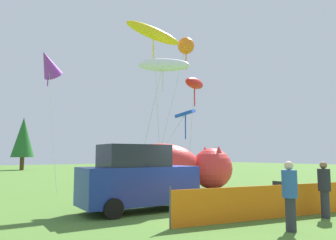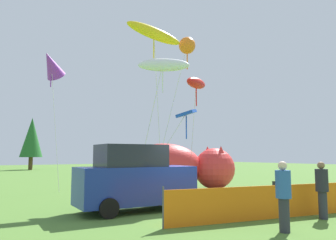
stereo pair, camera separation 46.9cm
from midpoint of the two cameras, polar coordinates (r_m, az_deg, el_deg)
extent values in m
plane|color=#4C752D|center=(12.02, 4.33, -15.50)|extent=(120.00, 120.00, 0.00)
cube|color=navy|center=(11.79, -4.46, -11.21)|extent=(4.21, 1.89, 1.29)
cube|color=#1E232D|center=(11.66, -5.34, -6.20)|extent=(2.36, 1.65, 0.77)
cylinder|color=black|center=(13.15, -0.85, -13.30)|extent=(0.65, 0.27, 0.64)
cylinder|color=black|center=(11.78, 3.05, -14.14)|extent=(0.65, 0.27, 0.64)
cylinder|color=black|center=(12.13, -11.79, -13.79)|extent=(0.65, 0.27, 0.64)
cylinder|color=black|center=(10.63, -9.01, -14.95)|extent=(0.65, 0.27, 0.64)
cube|color=black|center=(14.30, 20.10, -11.83)|extent=(0.53, 0.53, 0.03)
cube|color=black|center=(14.07, 19.49, -11.00)|extent=(0.05, 0.49, 0.46)
cylinder|color=#A5A5AD|center=(14.62, 19.91, -12.58)|extent=(0.02, 0.02, 0.45)
cylinder|color=#A5A5AD|center=(14.38, 21.38, -12.65)|extent=(0.02, 0.02, 0.45)
cylinder|color=#A5A5AD|center=(14.27, 18.88, -12.79)|extent=(0.02, 0.02, 0.45)
cylinder|color=#A5A5AD|center=(14.02, 20.36, -12.87)|extent=(0.02, 0.02, 0.45)
ellipsoid|color=red|center=(18.84, -0.04, -8.09)|extent=(5.05, 4.31, 2.62)
ellipsoid|color=yellow|center=(18.87, -0.04, -9.88)|extent=(3.37, 3.02, 1.18)
sphere|color=red|center=(19.38, 8.77, -8.35)|extent=(2.36, 2.36, 2.36)
cone|color=red|center=(19.81, 7.58, -5.59)|extent=(0.66, 0.66, 0.71)
cone|color=red|center=(18.93, 9.92, -5.53)|extent=(0.66, 0.66, 0.71)
cube|color=orange|center=(11.00, 18.57, -13.41)|extent=(7.02, 1.40, 1.02)
cylinder|color=#4C4C51|center=(9.11, 0.67, -14.99)|extent=(0.05, 0.05, 1.12)
cylinder|color=#2D2D38|center=(11.61, 26.45, -13.14)|extent=(0.26, 0.26, 0.83)
cylinder|color=#26262D|center=(11.54, 26.27, -9.38)|extent=(0.38, 0.38, 0.69)
sphere|color=#8C6647|center=(11.51, 26.16, -7.10)|extent=(0.23, 0.23, 0.23)
cylinder|color=#2D2D38|center=(9.30, 21.01, -15.23)|extent=(0.27, 0.27, 0.86)
cylinder|color=#2D59A5|center=(9.21, 20.82, -10.40)|extent=(0.39, 0.39, 0.71)
sphere|color=beige|center=(9.18, 20.70, -7.46)|extent=(0.23, 0.23, 0.23)
cylinder|color=silver|center=(17.34, 1.01, 0.31)|extent=(1.37, 1.46, 7.81)
sphere|color=orange|center=(18.01, 4.11, 12.82)|extent=(0.90, 0.90, 0.90)
cylinder|color=orange|center=(17.80, 4.12, 10.69)|extent=(0.06, 0.06, 1.20)
cylinder|color=silver|center=(18.30, 5.03, -2.87)|extent=(0.24, 0.52, 5.98)
ellipsoid|color=red|center=(18.58, 5.66, 6.41)|extent=(2.19, 1.54, 0.78)
cylinder|color=red|center=(18.44, 5.68, 4.28)|extent=(0.06, 0.06, 1.20)
cylinder|color=silver|center=(16.00, -2.70, -2.16)|extent=(0.04, 2.68, 6.14)
ellipsoid|color=white|center=(15.41, -0.07, 9.57)|extent=(1.96, 2.75, 1.09)
cylinder|color=white|center=(15.24, -0.07, 7.03)|extent=(0.06, 0.06, 1.20)
cylinder|color=silver|center=(16.05, -0.90, 1.38)|extent=(0.27, 0.50, 8.11)
ellipsoid|color=yellow|center=(17.19, -1.66, 14.86)|extent=(3.05, 1.18, 1.38)
cylinder|color=yellow|center=(16.95, -1.67, 12.65)|extent=(0.06, 0.06, 1.20)
cylinder|color=silver|center=(16.10, -0.33, -5.87)|extent=(2.54, 0.77, 4.08)
cube|color=blue|center=(16.65, 4.00, 1.15)|extent=(1.25, 1.27, 0.53)
cylinder|color=blue|center=(16.58, 4.02, -1.25)|extent=(0.06, 0.06, 1.20)
cylinder|color=silver|center=(19.07, -18.40, -0.98)|extent=(0.43, 1.07, 7.13)
cone|color=purple|center=(20.12, -19.01, 9.09)|extent=(2.07, 1.96, 1.83)
cylinder|color=purple|center=(19.96, -19.08, 7.15)|extent=(0.06, 0.06, 1.20)
cylinder|color=brown|center=(47.81, -22.57, -6.99)|extent=(0.53, 0.53, 1.67)
cone|color=#236028|center=(47.86, -22.40, -2.80)|extent=(2.93, 2.93, 5.33)
camera|label=1|loc=(0.23, -89.12, -0.09)|focal=35.00mm
camera|label=2|loc=(0.23, 90.88, 0.09)|focal=35.00mm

